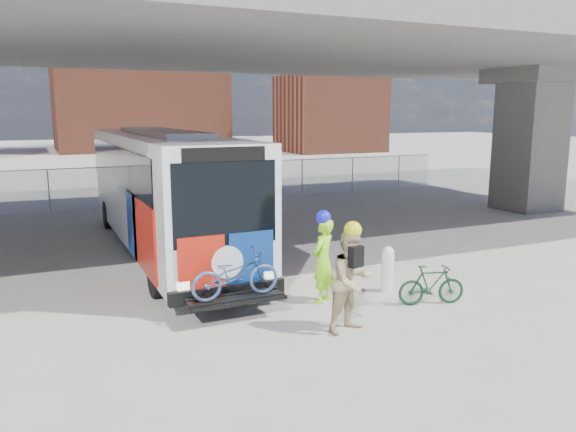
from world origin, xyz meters
TOP-DOWN VIEW (x-y plane):
  - ground at (0.00, 0.00)m, footprint 160.00×160.00m
  - bus at (-2.00, 3.24)m, footprint 2.67×12.91m
  - overpass at (0.00, 4.00)m, footprint 40.00×16.00m
  - chainlink_fence at (0.00, 12.00)m, footprint 30.00×0.06m
  - brick_buildings at (1.23, 48.23)m, footprint 54.00×22.00m
  - smokestack at (14.00, 55.00)m, footprint 2.20×2.20m
  - bollard at (1.88, -3.08)m, footprint 0.29×0.29m
  - cyclist_hivis at (0.15, -3.08)m, footprint 0.83×0.77m
  - cyclist_tan at (-0.15, -4.80)m, footprint 1.12×0.96m
  - bike_parked at (2.24, -4.25)m, footprint 1.56×0.84m

SIDE VIEW (x-z plane):
  - ground at x=0.00m, z-range 0.00..0.00m
  - bike_parked at x=2.24m, z-range 0.00..0.90m
  - bollard at x=1.88m, z-range 0.04..1.14m
  - cyclist_hivis at x=0.15m, z-range -0.04..2.06m
  - cyclist_tan at x=-0.15m, z-range -0.06..2.12m
  - chainlink_fence at x=0.00m, z-range -13.58..16.42m
  - bus at x=-2.00m, z-range 0.26..3.95m
  - brick_buildings at x=1.23m, z-range -0.58..11.42m
  - overpass at x=0.00m, z-range 2.57..10.52m
  - smokestack at x=14.00m, z-range 0.00..25.00m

